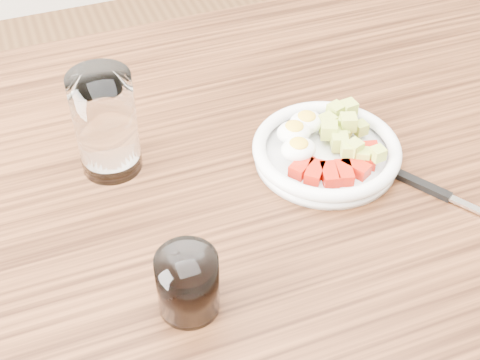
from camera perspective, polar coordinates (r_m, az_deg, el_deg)
The scene contains 5 objects.
dining_table at distance 0.88m, azimuth 0.85°, elevation -6.47°, with size 1.50×0.90×0.77m.
bowl at distance 0.86m, azimuth 7.30°, elevation 2.66°, with size 0.19×0.19×0.05m.
fork at distance 0.85m, azimuth 16.36°, elevation -0.92°, with size 0.11×0.16×0.01m.
water_glass at distance 0.82m, azimuth -11.39°, elevation 4.74°, with size 0.08×0.08×0.14m, color white.
coffee_glass at distance 0.68m, azimuth -4.47°, elevation -8.83°, with size 0.06×0.06×0.07m.
Camera 1 is at (-0.21, -0.53, 1.34)m, focal length 50.00 mm.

